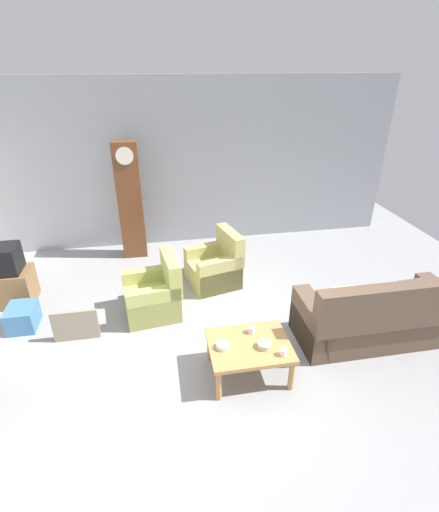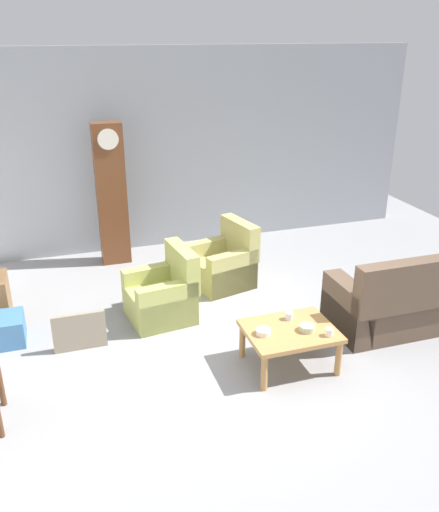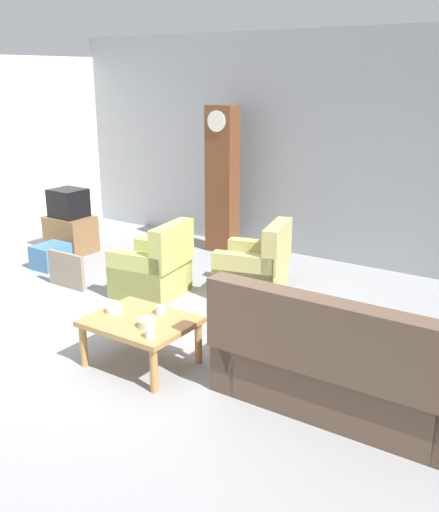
# 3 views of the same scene
# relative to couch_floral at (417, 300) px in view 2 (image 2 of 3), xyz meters

# --- Properties ---
(ground_plane) EXTENTS (10.40, 10.40, 0.00)m
(ground_plane) POSITION_rel_couch_floral_xyz_m (-2.15, 0.13, -0.35)
(ground_plane) COLOR gray
(garage_door_wall) EXTENTS (8.40, 0.16, 3.20)m
(garage_door_wall) POSITION_rel_couch_floral_xyz_m (-2.15, 3.73, 1.25)
(garage_door_wall) COLOR gray
(garage_door_wall) RESTS_ON ground_plane
(couch_floral) EXTENTS (2.10, 0.88, 1.04)m
(couch_floral) POSITION_rel_couch_floral_xyz_m (0.00, 0.00, 0.00)
(couch_floral) COLOR brown
(couch_floral) RESTS_ON ground_plane
(armchair_olive_near) EXTENTS (0.88, 0.86, 0.92)m
(armchair_olive_near) POSITION_rel_couch_floral_xyz_m (-2.93, 1.15, -0.05)
(armchair_olive_near) COLOR tan
(armchair_olive_near) RESTS_ON ground_plane
(armchair_olive_far) EXTENTS (0.95, 0.93, 0.92)m
(armchair_olive_far) POSITION_rel_couch_floral_xyz_m (-1.89, 1.84, -0.05)
(armchair_olive_far) COLOR tan
(armchair_olive_far) RESTS_ON ground_plane
(coffee_table_wood) EXTENTS (0.96, 0.76, 0.46)m
(coffee_table_wood) POSITION_rel_couch_floral_xyz_m (-1.85, -0.32, 0.04)
(coffee_table_wood) COLOR #B27F47
(coffee_table_wood) RESTS_ON ground_plane
(grandfather_clock) EXTENTS (0.44, 0.30, 2.18)m
(grandfather_clock) POSITION_rel_couch_floral_xyz_m (-3.26, 3.16, 0.74)
(grandfather_clock) COLOR brown
(grandfather_clock) RESTS_ON ground_plane
(framed_picture_leaning) EXTENTS (0.60, 0.05, 0.46)m
(framed_picture_leaning) POSITION_rel_couch_floral_xyz_m (-4.00, 0.71, -0.12)
(framed_picture_leaning) COLOR gray
(framed_picture_leaning) RESTS_ON ground_plane
(storage_box_blue) EXTENTS (0.38, 0.47, 0.33)m
(storage_box_blue) POSITION_rel_couch_floral_xyz_m (-4.80, 1.14, -0.19)
(storage_box_blue) COLOR teal
(storage_box_blue) RESTS_ON ground_plane
(cup_white_porcelain) EXTENTS (0.08, 0.08, 0.08)m
(cup_white_porcelain) POSITION_rel_couch_floral_xyz_m (-1.52, -0.56, 0.14)
(cup_white_porcelain) COLOR white
(cup_white_porcelain) RESTS_ON coffee_table_wood
(cup_blue_rimmed) EXTENTS (0.09, 0.09, 0.08)m
(cup_blue_rimmed) POSITION_rel_couch_floral_xyz_m (-1.78, -0.12, 0.14)
(cup_blue_rimmed) COLOR silver
(cup_blue_rimmed) RESTS_ON coffee_table_wood
(bowl_white_stacked) EXTENTS (0.16, 0.16, 0.06)m
(bowl_white_stacked) POSITION_rel_couch_floral_xyz_m (-2.17, -0.33, 0.13)
(bowl_white_stacked) COLOR white
(bowl_white_stacked) RESTS_ON coffee_table_wood
(bowl_shallow_green) EXTENTS (0.17, 0.17, 0.07)m
(bowl_shallow_green) POSITION_rel_couch_floral_xyz_m (-1.70, -0.40, 0.14)
(bowl_shallow_green) COLOR #B2C69E
(bowl_shallow_green) RESTS_ON coffee_table_wood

